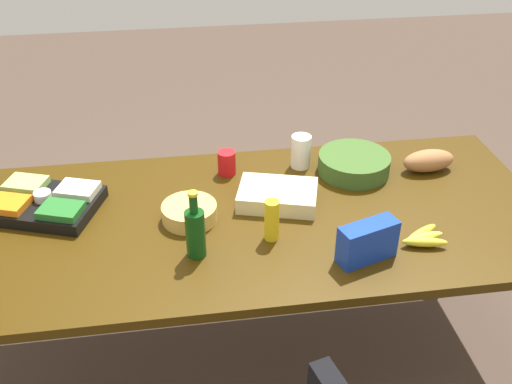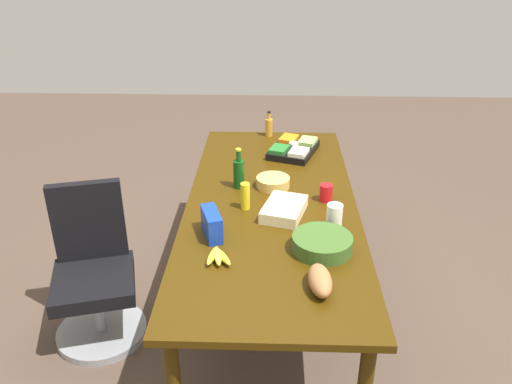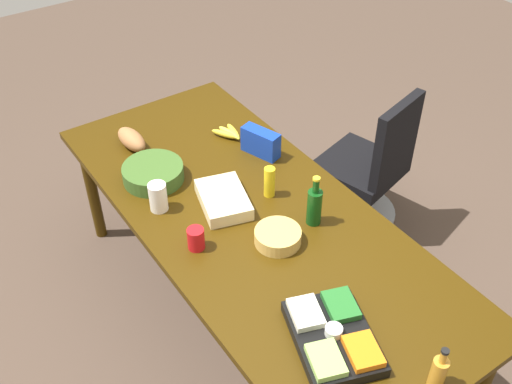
{
  "view_description": "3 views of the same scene",
  "coord_description": "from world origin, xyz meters",
  "px_view_note": "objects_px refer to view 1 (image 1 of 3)",
  "views": [
    {
      "loc": [
        -0.23,
        -1.92,
        2.18
      ],
      "look_at": [
        0.06,
        0.09,
        0.85
      ],
      "focal_mm": 41.33,
      "sensor_mm": 36.0,
      "label": 1
    },
    {
      "loc": [
        2.88,
        -0.0,
        2.33
      ],
      "look_at": [
        -0.02,
        -0.1,
        0.85
      ],
      "focal_mm": 36.68,
      "sensor_mm": 36.0,
      "label": 2
    },
    {
      "loc": [
        -1.84,
        1.25,
        2.8
      ],
      "look_at": [
        0.07,
        -0.07,
        0.86
      ],
      "focal_mm": 42.72,
      "sensor_mm": 36.0,
      "label": 3
    }
  ],
  "objects_px": {
    "chip_bag_blue": "(367,242)",
    "mayo_jar": "(301,151)",
    "wine_bottle": "(195,231)",
    "red_solo_cup": "(227,163)",
    "conference_table": "(244,230)",
    "bread_loaf": "(429,161)",
    "salad_bowl": "(354,164)",
    "mustard_bottle": "(272,220)",
    "sheet_cake": "(278,195)",
    "banana_bunch": "(423,238)",
    "chip_bowl": "(189,212)",
    "veggie_tray": "(44,202)"
  },
  "relations": [
    {
      "from": "wine_bottle",
      "to": "salad_bowl",
      "type": "bearing_deg",
      "value": 33.44
    },
    {
      "from": "wine_bottle",
      "to": "sheet_cake",
      "type": "distance_m",
      "value": 0.46
    },
    {
      "from": "conference_table",
      "to": "mustard_bottle",
      "type": "relative_size",
      "value": 14.77
    },
    {
      "from": "veggie_tray",
      "to": "mustard_bottle",
      "type": "relative_size",
      "value": 2.94
    },
    {
      "from": "mayo_jar",
      "to": "banana_bunch",
      "type": "height_order",
      "value": "mayo_jar"
    },
    {
      "from": "veggie_tray",
      "to": "sheet_cake",
      "type": "xyz_separation_m",
      "value": [
        0.95,
        -0.08,
        -0.0
      ]
    },
    {
      "from": "salad_bowl",
      "to": "banana_bunch",
      "type": "bearing_deg",
      "value": -78.42
    },
    {
      "from": "chip_bowl",
      "to": "salad_bowl",
      "type": "distance_m",
      "value": 0.8
    },
    {
      "from": "veggie_tray",
      "to": "wine_bottle",
      "type": "distance_m",
      "value": 0.71
    },
    {
      "from": "chip_bowl",
      "to": "bread_loaf",
      "type": "distance_m",
      "value": 1.11
    },
    {
      "from": "wine_bottle",
      "to": "bread_loaf",
      "type": "bearing_deg",
      "value": 22.76
    },
    {
      "from": "mustard_bottle",
      "to": "sheet_cake",
      "type": "distance_m",
      "value": 0.25
    },
    {
      "from": "chip_bag_blue",
      "to": "wine_bottle",
      "type": "relative_size",
      "value": 0.8
    },
    {
      "from": "wine_bottle",
      "to": "sheet_cake",
      "type": "height_order",
      "value": "wine_bottle"
    },
    {
      "from": "salad_bowl",
      "to": "sheet_cake",
      "type": "relative_size",
      "value": 1.0
    },
    {
      "from": "chip_bag_blue",
      "to": "salad_bowl",
      "type": "distance_m",
      "value": 0.61
    },
    {
      "from": "conference_table",
      "to": "banana_bunch",
      "type": "relative_size",
      "value": 14.01
    },
    {
      "from": "veggie_tray",
      "to": "mustard_bottle",
      "type": "bearing_deg",
      "value": -19.89
    },
    {
      "from": "salad_bowl",
      "to": "bread_loaf",
      "type": "height_order",
      "value": "bread_loaf"
    },
    {
      "from": "banana_bunch",
      "to": "sheet_cake",
      "type": "distance_m",
      "value": 0.6
    },
    {
      "from": "sheet_cake",
      "to": "red_solo_cup",
      "type": "bearing_deg",
      "value": 124.94
    },
    {
      "from": "chip_bag_blue",
      "to": "mustard_bottle",
      "type": "relative_size",
      "value": 1.31
    },
    {
      "from": "sheet_cake",
      "to": "mayo_jar",
      "type": "bearing_deg",
      "value": 60.82
    },
    {
      "from": "red_solo_cup",
      "to": "salad_bowl",
      "type": "height_order",
      "value": "red_solo_cup"
    },
    {
      "from": "conference_table",
      "to": "bread_loaf",
      "type": "distance_m",
      "value": 0.91
    },
    {
      "from": "conference_table",
      "to": "mayo_jar",
      "type": "bearing_deg",
      "value": 49.09
    },
    {
      "from": "salad_bowl",
      "to": "wine_bottle",
      "type": "bearing_deg",
      "value": -146.56
    },
    {
      "from": "chip_bag_blue",
      "to": "sheet_cake",
      "type": "height_order",
      "value": "chip_bag_blue"
    },
    {
      "from": "salad_bowl",
      "to": "banana_bunch",
      "type": "distance_m",
      "value": 0.55
    },
    {
      "from": "veggie_tray",
      "to": "mayo_jar",
      "type": "bearing_deg",
      "value": 9.98
    },
    {
      "from": "mayo_jar",
      "to": "banana_bunch",
      "type": "relative_size",
      "value": 0.86
    },
    {
      "from": "chip_bag_blue",
      "to": "mayo_jar",
      "type": "relative_size",
      "value": 1.44
    },
    {
      "from": "red_solo_cup",
      "to": "chip_bowl",
      "type": "distance_m",
      "value": 0.38
    },
    {
      "from": "mayo_jar",
      "to": "bread_loaf",
      "type": "height_order",
      "value": "mayo_jar"
    },
    {
      "from": "conference_table",
      "to": "sheet_cake",
      "type": "xyz_separation_m",
      "value": [
        0.15,
        0.08,
        0.1
      ]
    },
    {
      "from": "wine_bottle",
      "to": "chip_bowl",
      "type": "bearing_deg",
      "value": 93.65
    },
    {
      "from": "chip_bag_blue",
      "to": "banana_bunch",
      "type": "distance_m",
      "value": 0.25
    },
    {
      "from": "mayo_jar",
      "to": "wine_bottle",
      "type": "bearing_deg",
      "value": -131.76
    },
    {
      "from": "wine_bottle",
      "to": "red_solo_cup",
      "type": "bearing_deg",
      "value": 72.99
    },
    {
      "from": "chip_bowl",
      "to": "sheet_cake",
      "type": "relative_size",
      "value": 0.69
    },
    {
      "from": "mustard_bottle",
      "to": "banana_bunch",
      "type": "xyz_separation_m",
      "value": [
        0.56,
        -0.11,
        -0.06
      ]
    },
    {
      "from": "chip_bowl",
      "to": "wine_bottle",
      "type": "bearing_deg",
      "value": -86.35
    },
    {
      "from": "red_solo_cup",
      "to": "banana_bunch",
      "type": "height_order",
      "value": "red_solo_cup"
    },
    {
      "from": "chip_bag_blue",
      "to": "sheet_cake",
      "type": "distance_m",
      "value": 0.48
    },
    {
      "from": "salad_bowl",
      "to": "red_solo_cup",
      "type": "bearing_deg",
      "value": 173.08
    },
    {
      "from": "conference_table",
      "to": "salad_bowl",
      "type": "xyz_separation_m",
      "value": [
        0.54,
        0.27,
        0.11
      ]
    },
    {
      "from": "mayo_jar",
      "to": "salad_bowl",
      "type": "xyz_separation_m",
      "value": [
        0.23,
        -0.08,
        -0.03
      ]
    },
    {
      "from": "chip_bowl",
      "to": "salad_bowl",
      "type": "height_order",
      "value": "salad_bowl"
    },
    {
      "from": "sheet_cake",
      "to": "chip_bowl",
      "type": "bearing_deg",
      "value": -169.54
    },
    {
      "from": "conference_table",
      "to": "mayo_jar",
      "type": "relative_size",
      "value": 16.31
    }
  ]
}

